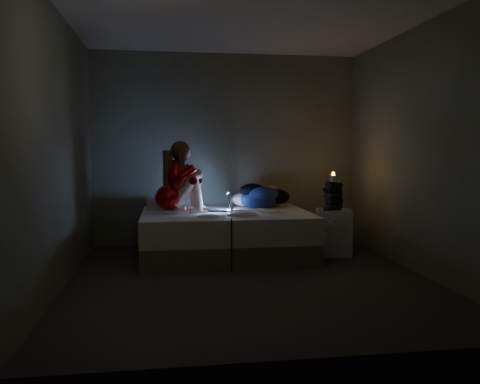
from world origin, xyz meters
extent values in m
cube|color=#322F2B|center=(0.00, 0.00, -0.01)|extent=(3.60, 3.80, 0.02)
cube|color=silver|center=(0.00, 0.00, 2.61)|extent=(3.60, 3.80, 0.02)
cube|color=#505545|center=(0.00, 1.91, 1.30)|extent=(3.60, 0.02, 2.60)
cube|color=#505545|center=(0.00, -1.91, 1.30)|extent=(3.60, 0.02, 2.60)
cube|color=#505545|center=(-1.81, 0.00, 1.30)|extent=(0.02, 3.80, 2.60)
cube|color=#505545|center=(1.81, 0.00, 1.30)|extent=(0.02, 3.80, 2.60)
cube|color=silver|center=(-0.83, 1.43, 0.62)|extent=(0.46, 0.33, 0.13)
cube|color=silver|center=(1.23, 1.00, 0.28)|extent=(0.51, 0.47, 0.57)
cylinder|color=beige|center=(1.22, 1.02, 0.94)|extent=(0.07, 0.07, 0.08)
cube|color=black|center=(1.13, 0.92, 0.57)|extent=(0.09, 0.15, 0.01)
sphere|color=#2E1689|center=(1.14, 0.84, 0.61)|extent=(0.08, 0.08, 0.08)
camera|label=1|loc=(-0.82, -4.77, 1.31)|focal=36.61mm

